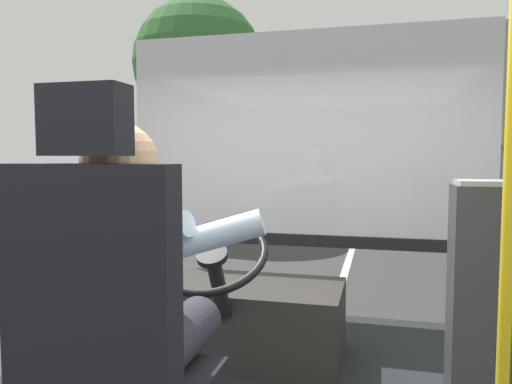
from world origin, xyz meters
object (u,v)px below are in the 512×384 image
object	(u,v)px
handrail_pole	(511,151)
driver_seat	(112,355)
fare_box	(486,303)
bus_driver	(131,287)
steering_console	(240,317)

from	to	relation	value
handrail_pole	driver_seat	bearing A→B (deg)	-152.31
handrail_pole	fare_box	bearing A→B (deg)	90.12
driver_seat	bus_driver	distance (m)	0.20
handrail_pole	fare_box	xyz separation A→B (m)	(-0.00, 0.30, -0.61)
bus_driver	fare_box	size ratio (longest dim) A/B	0.78
driver_seat	handrail_pole	world-z (taller)	handrail_pole
bus_driver	handrail_pole	world-z (taller)	handrail_pole
driver_seat	handrail_pole	bearing A→B (deg)	27.69
bus_driver	handrail_pole	bearing A→B (deg)	23.00
steering_console	bus_driver	bearing A→B (deg)	-90.00
steering_console	fare_box	world-z (taller)	fare_box
fare_box	driver_seat	bearing A→B (deg)	-141.76
bus_driver	handrail_pole	xyz separation A→B (m)	(1.15, 0.49, 0.41)
steering_console	handrail_pole	world-z (taller)	handrail_pole
steering_console	fare_box	xyz separation A→B (m)	(1.15, -0.38, 0.28)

